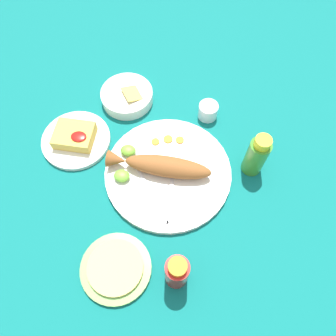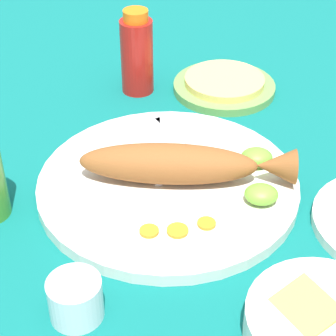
{
  "view_description": "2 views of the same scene",
  "coord_description": "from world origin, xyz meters",
  "px_view_note": "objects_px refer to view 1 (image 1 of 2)",
  "views": [
    {
      "loc": [
        0.06,
        -0.42,
        0.85
      ],
      "look_at": [
        0.0,
        0.0,
        0.04
      ],
      "focal_mm": 35.0,
      "sensor_mm": 36.0,
      "label": 1
    },
    {
      "loc": [
        -0.03,
        0.67,
        0.53
      ],
      "look_at": [
        0.0,
        0.0,
        0.04
      ],
      "focal_mm": 65.0,
      "sensor_mm": 36.0,
      "label": 2
    }
  ],
  "objects_px": {
    "main_plate": "(168,173)",
    "guacamole_bowl": "(127,96)",
    "fork_far": "(153,199)",
    "hot_sauce_bottle_green": "(256,156)",
    "salt_cup": "(208,112)",
    "hot_sauce_bottle_red": "(177,272)",
    "fork_near": "(171,201)",
    "tortilla_plate": "(116,268)",
    "side_plate_fries": "(76,140)",
    "fried_fish": "(161,166)"
  },
  "relations": [
    {
      "from": "fried_fish",
      "to": "hot_sauce_bottle_green",
      "type": "bearing_deg",
      "value": 13.62
    },
    {
      "from": "fork_near",
      "to": "main_plate",
      "type": "bearing_deg",
      "value": -171.79
    },
    {
      "from": "hot_sauce_bottle_green",
      "to": "fried_fish",
      "type": "bearing_deg",
      "value": -167.34
    },
    {
      "from": "fried_fish",
      "to": "salt_cup",
      "type": "relative_size",
      "value": 4.89
    },
    {
      "from": "fork_far",
      "to": "fork_near",
      "type": "bearing_deg",
      "value": 57.98
    },
    {
      "from": "salt_cup",
      "to": "guacamole_bowl",
      "type": "bearing_deg",
      "value": 175.03
    },
    {
      "from": "fork_far",
      "to": "guacamole_bowl",
      "type": "bearing_deg",
      "value": 169.0
    },
    {
      "from": "salt_cup",
      "to": "side_plate_fries",
      "type": "xyz_separation_m",
      "value": [
        -0.39,
        -0.16,
        -0.01
      ]
    },
    {
      "from": "fried_fish",
      "to": "guacamole_bowl",
      "type": "relative_size",
      "value": 1.78
    },
    {
      "from": "fried_fish",
      "to": "fork_far",
      "type": "distance_m",
      "value": 0.1
    },
    {
      "from": "fried_fish",
      "to": "fork_near",
      "type": "height_order",
      "value": "fried_fish"
    },
    {
      "from": "main_plate",
      "to": "side_plate_fries",
      "type": "xyz_separation_m",
      "value": [
        -0.29,
        0.07,
        -0.0
      ]
    },
    {
      "from": "hot_sauce_bottle_red",
      "to": "guacamole_bowl",
      "type": "xyz_separation_m",
      "value": [
        -0.24,
        0.53,
        -0.05
      ]
    },
    {
      "from": "fork_near",
      "to": "hot_sauce_bottle_green",
      "type": "distance_m",
      "value": 0.27
    },
    {
      "from": "guacamole_bowl",
      "to": "tortilla_plate",
      "type": "height_order",
      "value": "guacamole_bowl"
    },
    {
      "from": "fried_fish",
      "to": "side_plate_fries",
      "type": "xyz_separation_m",
      "value": [
        -0.27,
        0.07,
        -0.04
      ]
    },
    {
      "from": "fork_near",
      "to": "salt_cup",
      "type": "bearing_deg",
      "value": 162.1
    },
    {
      "from": "fork_far",
      "to": "guacamole_bowl",
      "type": "relative_size",
      "value": 0.97
    },
    {
      "from": "hot_sauce_bottle_red",
      "to": "side_plate_fries",
      "type": "height_order",
      "value": "hot_sauce_bottle_red"
    },
    {
      "from": "main_plate",
      "to": "hot_sauce_bottle_red",
      "type": "bearing_deg",
      "value": -77.17
    },
    {
      "from": "main_plate",
      "to": "side_plate_fries",
      "type": "height_order",
      "value": "main_plate"
    },
    {
      "from": "fork_near",
      "to": "side_plate_fries",
      "type": "height_order",
      "value": "fork_near"
    },
    {
      "from": "main_plate",
      "to": "guacamole_bowl",
      "type": "bearing_deg",
      "value": 124.77
    },
    {
      "from": "fork_near",
      "to": "fork_far",
      "type": "xyz_separation_m",
      "value": [
        -0.05,
        -0.0,
        0.0
      ]
    },
    {
      "from": "side_plate_fries",
      "to": "guacamole_bowl",
      "type": "distance_m",
      "value": 0.22
    },
    {
      "from": "hot_sauce_bottle_red",
      "to": "tortilla_plate",
      "type": "xyz_separation_m",
      "value": [
        -0.15,
        -0.0,
        -0.06
      ]
    },
    {
      "from": "fork_near",
      "to": "hot_sauce_bottle_green",
      "type": "height_order",
      "value": "hot_sauce_bottle_green"
    },
    {
      "from": "salt_cup",
      "to": "tortilla_plate",
      "type": "relative_size",
      "value": 0.34
    },
    {
      "from": "fork_far",
      "to": "side_plate_fries",
      "type": "relative_size",
      "value": 0.78
    },
    {
      "from": "hot_sauce_bottle_green",
      "to": "tortilla_plate",
      "type": "bearing_deg",
      "value": -133.47
    },
    {
      "from": "fried_fish",
      "to": "salt_cup",
      "type": "xyz_separation_m",
      "value": [
        0.11,
        0.22,
        -0.02
      ]
    },
    {
      "from": "fork_near",
      "to": "salt_cup",
      "type": "xyz_separation_m",
      "value": [
        0.07,
        0.32,
        0.0
      ]
    },
    {
      "from": "fork_far",
      "to": "hot_sauce_bottle_red",
      "type": "bearing_deg",
      "value": -8.61
    },
    {
      "from": "hot_sauce_bottle_green",
      "to": "guacamole_bowl",
      "type": "relative_size",
      "value": 0.92
    },
    {
      "from": "hot_sauce_bottle_green",
      "to": "tortilla_plate",
      "type": "distance_m",
      "value": 0.48
    },
    {
      "from": "fork_far",
      "to": "guacamole_bowl",
      "type": "height_order",
      "value": "guacamole_bowl"
    },
    {
      "from": "guacamole_bowl",
      "to": "hot_sauce_bottle_green",
      "type": "bearing_deg",
      "value": -24.9
    },
    {
      "from": "fork_near",
      "to": "tortilla_plate",
      "type": "bearing_deg",
      "value": -34.84
    },
    {
      "from": "main_plate",
      "to": "guacamole_bowl",
      "type": "xyz_separation_m",
      "value": [
        -0.17,
        0.25,
        0.01
      ]
    },
    {
      "from": "main_plate",
      "to": "fried_fish",
      "type": "xyz_separation_m",
      "value": [
        -0.02,
        0.0,
        0.04
      ]
    },
    {
      "from": "main_plate",
      "to": "hot_sauce_bottle_green",
      "type": "distance_m",
      "value": 0.25
    },
    {
      "from": "fried_fish",
      "to": "fork_near",
      "type": "xyz_separation_m",
      "value": [
        0.04,
        -0.09,
        -0.03
      ]
    },
    {
      "from": "fork_far",
      "to": "salt_cup",
      "type": "xyz_separation_m",
      "value": [
        0.12,
        0.32,
        0.0
      ]
    },
    {
      "from": "fork_far",
      "to": "hot_sauce_bottle_green",
      "type": "relative_size",
      "value": 1.05
    },
    {
      "from": "salt_cup",
      "to": "side_plate_fries",
      "type": "relative_size",
      "value": 0.29
    },
    {
      "from": "side_plate_fries",
      "to": "tortilla_plate",
      "type": "xyz_separation_m",
      "value": [
        0.21,
        -0.35,
        0.0
      ]
    },
    {
      "from": "guacamole_bowl",
      "to": "tortilla_plate",
      "type": "relative_size",
      "value": 0.93
    },
    {
      "from": "salt_cup",
      "to": "guacamole_bowl",
      "type": "relative_size",
      "value": 0.36
    },
    {
      "from": "hot_sauce_bottle_green",
      "to": "salt_cup",
      "type": "bearing_deg",
      "value": 130.95
    },
    {
      "from": "fork_far",
      "to": "guacamole_bowl",
      "type": "distance_m",
      "value": 0.37
    }
  ]
}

